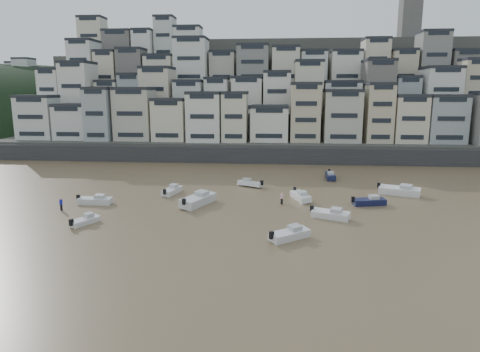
# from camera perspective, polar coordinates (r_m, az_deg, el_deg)

# --- Properties ---
(ground) EXTENTS (400.00, 400.00, 0.00)m
(ground) POSITION_cam_1_polar(r_m,az_deg,el_deg) (35.42, -18.66, -15.84)
(ground) COLOR brown
(ground) RESTS_ON ground
(harbor_wall) EXTENTS (140.00, 3.00, 3.50)m
(harbor_wall) POSITION_cam_1_polar(r_m,az_deg,el_deg) (94.77, 2.93, 2.80)
(harbor_wall) COLOR #38383A
(harbor_wall) RESTS_ON ground
(hillside) EXTENTS (141.04, 66.00, 50.00)m
(hillside) POSITION_cam_1_polar(r_m,az_deg,el_deg) (133.53, 5.72, 10.10)
(hillside) COLOR #4C4C47
(hillside) RESTS_ON ground
(headland) EXTENTS (216.00, 135.00, 53.33)m
(headland) POSITION_cam_1_polar(r_m,az_deg,el_deg) (196.99, -28.48, 5.39)
(headland) COLOR black
(headland) RESTS_ON ground
(boat_a) EXTENTS (5.16, 4.64, 1.43)m
(boat_a) POSITION_cam_1_polar(r_m,az_deg,el_deg) (46.82, 6.64, -7.56)
(boat_a) COLOR silver
(boat_a) RESTS_ON ground
(boat_b) EXTENTS (5.41, 3.61, 1.41)m
(boat_b) POSITION_cam_1_polar(r_m,az_deg,el_deg) (54.92, 11.98, -4.88)
(boat_b) COLOR white
(boat_b) RESTS_ON ground
(boat_c) EXTENTS (4.94, 7.61, 1.98)m
(boat_c) POSITION_cam_1_polar(r_m,az_deg,el_deg) (60.30, -5.62, -2.95)
(boat_c) COLOR silver
(boat_c) RESTS_ON ground
(boat_d) EXTENTS (5.29, 2.69, 1.38)m
(boat_d) POSITION_cam_1_polar(r_m,az_deg,el_deg) (62.69, 16.83, -3.12)
(boat_d) COLOR #151A42
(boat_d) RESTS_ON ground
(boat_e) EXTENTS (3.34, 5.64, 1.46)m
(boat_e) POSITION_cam_1_polar(r_m,az_deg,el_deg) (63.34, 8.09, -2.55)
(boat_e) COLOR white
(boat_e) RESTS_ON ground
(boat_f) EXTENTS (2.73, 5.35, 1.39)m
(boat_f) POSITION_cam_1_polar(r_m,az_deg,el_deg) (67.30, -9.06, -1.78)
(boat_f) COLOR silver
(boat_f) RESTS_ON ground
(boat_g) EXTENTS (6.89, 4.55, 1.79)m
(boat_g) POSITION_cam_1_polar(r_m,az_deg,el_deg) (70.07, 20.51, -1.68)
(boat_g) COLOR white
(boat_g) RESTS_ON ground
(boat_h) EXTENTS (4.89, 3.50, 1.28)m
(boat_h) POSITION_cam_1_polar(r_m,az_deg,el_deg) (71.59, 1.36, -0.89)
(boat_h) COLOR white
(boat_h) RESTS_ON ground
(boat_i) EXTENTS (1.87, 5.39, 1.46)m
(boat_i) POSITION_cam_1_polar(r_m,az_deg,el_deg) (79.42, 11.96, 0.15)
(boat_i) COLOR #141A3F
(boat_i) RESTS_ON ground
(boat_j) EXTENTS (3.03, 4.21, 1.11)m
(boat_j) POSITION_cam_1_polar(r_m,az_deg,el_deg) (54.88, -19.95, -5.51)
(boat_j) COLOR white
(boat_j) RESTS_ON ground
(boat_k) EXTENTS (5.23, 1.77, 1.42)m
(boat_k) POSITION_cam_1_polar(r_m,az_deg,el_deg) (63.88, -18.76, -2.95)
(boat_k) COLOR silver
(boat_k) RESTS_ON ground
(person_blue) EXTENTS (0.44, 0.44, 1.74)m
(person_blue) POSITION_cam_1_polar(r_m,az_deg,el_deg) (62.21, -22.75, -3.46)
(person_blue) COLOR #191DC0
(person_blue) RESTS_ON ground
(person_pink) EXTENTS (0.44, 0.44, 1.74)m
(person_pink) POSITION_cam_1_polar(r_m,az_deg,el_deg) (60.70, 5.60, -2.96)
(person_pink) COLOR #F0A9C0
(person_pink) RESTS_ON ground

